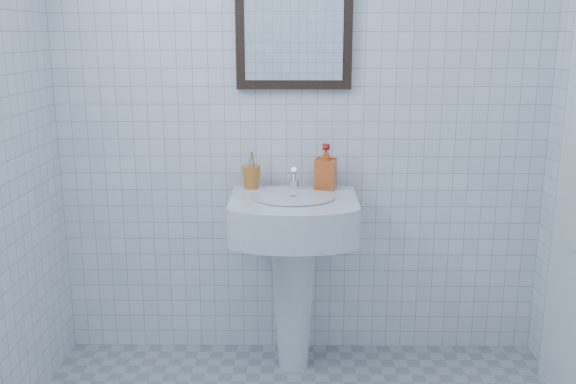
{
  "coord_description": "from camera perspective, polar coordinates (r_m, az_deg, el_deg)",
  "views": [
    {
      "loc": [
        -0.03,
        -1.65,
        1.48
      ],
      "look_at": [
        -0.06,
        0.86,
        0.86
      ],
      "focal_mm": 40.0,
      "sensor_mm": 36.0,
      "label": 1
    }
  ],
  "objects": [
    {
      "name": "hand_towel",
      "position": [
        2.67,
        24.25,
        -0.47
      ],
      "size": [
        0.03,
        0.16,
        0.38
      ],
      "primitive_type": "cube",
      "color": "beige",
      "rests_on": "towel_ring"
    },
    {
      "name": "toothbrush_cup",
      "position": [
        2.83,
        -3.28,
        1.33
      ],
      "size": [
        0.09,
        0.09,
        0.1
      ],
      "primitive_type": null,
      "rotation": [
        0.0,
        0.0,
        0.03
      ],
      "color": "orange",
      "rests_on": "washbasin"
    },
    {
      "name": "soap_dispenser",
      "position": [
        2.81,
        3.38,
        2.27
      ],
      "size": [
        0.11,
        0.11,
        0.2
      ],
      "primitive_type": "imported",
      "rotation": [
        0.0,
        0.0,
        -0.22
      ],
      "color": "red",
      "rests_on": "washbasin"
    },
    {
      "name": "washbasin",
      "position": [
        2.79,
        0.48,
        -5.49
      ],
      "size": [
        0.53,
        0.39,
        0.82
      ],
      "color": "white",
      "rests_on": "ground"
    },
    {
      "name": "wall_mirror",
      "position": [
        2.83,
        0.54,
        15.4
      ],
      "size": [
        0.5,
        0.04,
        0.62
      ],
      "color": "black",
      "rests_on": "wall_back"
    },
    {
      "name": "faucet",
      "position": [
        2.8,
        0.5,
        1.08
      ],
      "size": [
        0.04,
        0.1,
        0.11
      ],
      "color": "silver",
      "rests_on": "washbasin"
    },
    {
      "name": "wall_back",
      "position": [
        2.86,
        1.25,
        9.36
      ],
      "size": [
        2.2,
        0.02,
        2.5
      ],
      "primitive_type": "cube",
      "color": "white",
      "rests_on": "ground"
    },
    {
      "name": "wall_front",
      "position": [
        0.5,
        4.32,
        -13.17
      ],
      "size": [
        2.2,
        0.02,
        2.5
      ],
      "primitive_type": "cube",
      "color": "white",
      "rests_on": "ground"
    }
  ]
}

